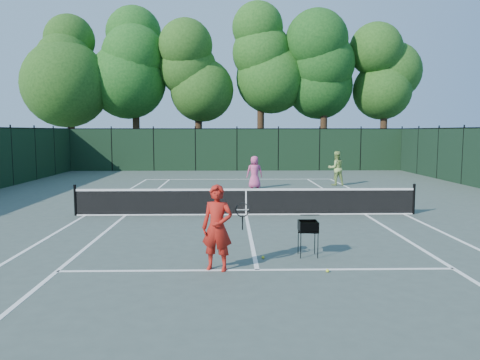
{
  "coord_description": "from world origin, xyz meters",
  "views": [
    {
      "loc": [
        -0.58,
        -15.82,
        2.87
      ],
      "look_at": [
        -0.18,
        1.0,
        1.1
      ],
      "focal_mm": 35.0,
      "sensor_mm": 36.0,
      "label": 1
    }
  ],
  "objects_px": {
    "coach": "(217,228)",
    "player_pink": "(255,172)",
    "loose_ball_midcourt": "(263,257)",
    "ball_hopper": "(308,227)",
    "loose_ball_near_cart": "(328,271)",
    "player_green": "(336,168)"
  },
  "relations": [
    {
      "from": "ball_hopper",
      "to": "loose_ball_midcourt",
      "type": "height_order",
      "value": "ball_hopper"
    },
    {
      "from": "coach",
      "to": "player_pink",
      "type": "distance_m",
      "value": 13.88
    },
    {
      "from": "player_pink",
      "to": "loose_ball_near_cart",
      "type": "relative_size",
      "value": 24.0
    },
    {
      "from": "loose_ball_near_cart",
      "to": "ball_hopper",
      "type": "bearing_deg",
      "value": 98.9
    },
    {
      "from": "player_green",
      "to": "ball_hopper",
      "type": "bearing_deg",
      "value": 65.69
    },
    {
      "from": "coach",
      "to": "ball_hopper",
      "type": "relative_size",
      "value": 2.17
    },
    {
      "from": "ball_hopper",
      "to": "loose_ball_near_cart",
      "type": "relative_size",
      "value": 12.06
    },
    {
      "from": "player_pink",
      "to": "loose_ball_midcourt",
      "type": "relative_size",
      "value": 24.0
    },
    {
      "from": "ball_hopper",
      "to": "player_green",
      "type": "bearing_deg",
      "value": 87.34
    },
    {
      "from": "coach",
      "to": "player_green",
      "type": "height_order",
      "value": "player_green"
    },
    {
      "from": "coach",
      "to": "player_pink",
      "type": "relative_size",
      "value": 1.09
    },
    {
      "from": "player_green",
      "to": "loose_ball_midcourt",
      "type": "relative_size",
      "value": 26.61
    },
    {
      "from": "coach",
      "to": "loose_ball_midcourt",
      "type": "relative_size",
      "value": 26.12
    },
    {
      "from": "coach",
      "to": "loose_ball_midcourt",
      "type": "distance_m",
      "value": 1.55
    },
    {
      "from": "player_pink",
      "to": "loose_ball_midcourt",
      "type": "distance_m",
      "value": 13.01
    },
    {
      "from": "coach",
      "to": "loose_ball_midcourt",
      "type": "xyz_separation_m",
      "value": [
        1.0,
        0.82,
        -0.86
      ]
    },
    {
      "from": "player_green",
      "to": "ball_hopper",
      "type": "height_order",
      "value": "player_green"
    },
    {
      "from": "coach",
      "to": "player_pink",
      "type": "height_order",
      "value": "coach"
    },
    {
      "from": "ball_hopper",
      "to": "loose_ball_midcourt",
      "type": "relative_size",
      "value": 12.06
    },
    {
      "from": "ball_hopper",
      "to": "loose_ball_midcourt",
      "type": "distance_m",
      "value": 1.25
    },
    {
      "from": "player_green",
      "to": "ball_hopper",
      "type": "distance_m",
      "value": 14.54
    },
    {
      "from": "player_green",
      "to": "loose_ball_near_cart",
      "type": "height_order",
      "value": "player_green"
    }
  ]
}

